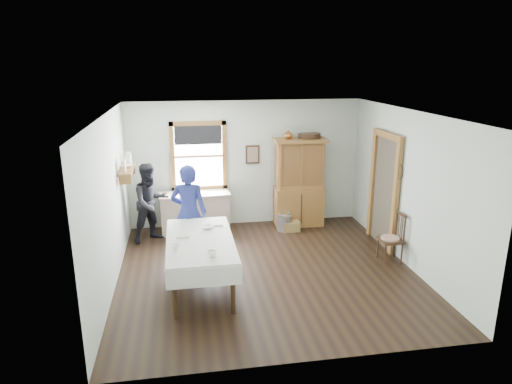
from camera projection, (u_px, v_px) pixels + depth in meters
The scene contains 20 objects.
room at pixel (267, 196), 7.49m from camera, with size 5.01×5.01×2.70m.
window at pixel (199, 153), 9.59m from camera, with size 1.18×0.07×1.48m.
doorway at pixel (384, 187), 8.73m from camera, with size 0.09×1.14×2.22m.
wall_shelf at pixel (127, 167), 8.51m from camera, with size 0.24×1.00×0.44m.
framed_picture at pixel (253, 155), 9.79m from camera, with size 0.30×0.04×0.40m, color #352112.
rug_beater at pixel (400, 165), 8.05m from camera, with size 0.27×0.27×0.01m, color black.
work_counter at pixel (195, 212), 9.61m from camera, with size 1.46×0.55×0.84m, color tan.
china_hutch at pixel (299, 183), 9.84m from camera, with size 1.12×0.53×1.91m, color olive.
dining_table at pixel (201, 263), 7.22m from camera, with size 1.07×2.04×0.81m, color silver.
spindle_chair at pixel (391, 238), 8.12m from camera, with size 0.42×0.42×0.92m, color #352112.
pail at pixel (284, 223), 9.70m from camera, with size 0.31×0.31×0.33m, color #93959A.
wicker_basket at pixel (291, 226), 9.70m from camera, with size 0.35×0.25×0.21m, color #A5824A.
woman_blue at pixel (189, 216), 8.15m from camera, with size 0.60×0.39×1.63m, color navy.
figure_dark at pixel (151, 205), 9.02m from camera, with size 0.71×0.56×1.47m, color black.
table_cup_a at pixel (212, 254), 6.45m from camera, with size 0.13×0.13×0.10m, color white.
table_cup_b at pixel (176, 247), 6.67m from camera, with size 0.10×0.10×0.10m, color white.
table_bowl at pixel (207, 227), 7.55m from camera, with size 0.21×0.21×0.05m, color white.
counter_book at pixel (186, 193), 9.49m from camera, with size 0.15×0.20×0.02m, color #7F6955.
counter_bowl at pixel (183, 191), 9.56m from camera, with size 0.20×0.20×0.06m, color white.
shelf_bowl at pixel (127, 166), 8.51m from camera, with size 0.22×0.22×0.05m, color white.
Camera 1 is at (-1.35, -7.05, 3.49)m, focal length 32.00 mm.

